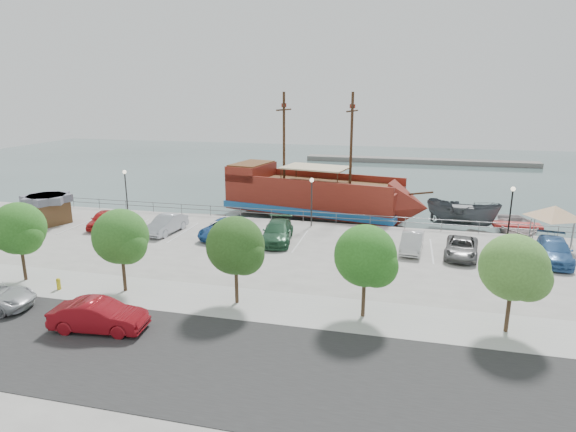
# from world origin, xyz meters

# --- Properties ---
(ground) EXTENTS (160.00, 160.00, 0.00)m
(ground) POSITION_xyz_m (0.00, 0.00, -1.00)
(ground) COLOR #334B48
(street) EXTENTS (100.00, 8.00, 0.04)m
(street) POSITION_xyz_m (0.00, -16.00, 0.01)
(street) COLOR #252525
(street) RESTS_ON land_slab
(sidewalk) EXTENTS (100.00, 4.00, 0.05)m
(sidewalk) POSITION_xyz_m (0.00, -10.00, 0.01)
(sidewalk) COLOR #A7A7A7
(sidewalk) RESTS_ON land_slab
(seawall_railing) EXTENTS (50.00, 0.06, 1.00)m
(seawall_railing) POSITION_xyz_m (0.00, 7.80, 0.53)
(seawall_railing) COLOR slate
(seawall_railing) RESTS_ON land_slab
(far_shore) EXTENTS (40.00, 3.00, 0.80)m
(far_shore) POSITION_xyz_m (10.00, 55.00, -0.60)
(far_shore) COLOR slate
(far_shore) RESTS_ON ground
(pirate_ship) EXTENTS (20.91, 9.31, 12.98)m
(pirate_ship) POSITION_xyz_m (0.30, 13.10, 1.17)
(pirate_ship) COLOR maroon
(pirate_ship) RESTS_ON ground
(patrol_boat) EXTENTS (7.15, 4.75, 2.59)m
(patrol_boat) POSITION_xyz_m (13.06, 11.96, 0.29)
(patrol_boat) COLOR #41454A
(patrol_boat) RESTS_ON ground
(speedboat) EXTENTS (5.21, 7.13, 1.44)m
(speedboat) POSITION_xyz_m (17.52, 10.75, -0.28)
(speedboat) COLOR beige
(speedboat) RESTS_ON ground
(dock_west) EXTENTS (7.61, 2.90, 0.42)m
(dock_west) POSITION_xyz_m (-13.15, 9.20, -0.79)
(dock_west) COLOR gray
(dock_west) RESTS_ON ground
(dock_mid) EXTENTS (6.52, 2.06, 0.37)m
(dock_mid) POSITION_xyz_m (7.05, 9.20, -0.82)
(dock_mid) COLOR gray
(dock_mid) RESTS_ON ground
(dock_east) EXTENTS (6.43, 4.21, 0.36)m
(dock_east) POSITION_xyz_m (16.17, 9.20, -0.82)
(dock_east) COLOR gray
(dock_east) RESTS_ON ground
(shed) EXTENTS (4.08, 4.08, 2.60)m
(shed) POSITION_xyz_m (-22.95, 1.76, 1.39)
(shed) COLOR brown
(shed) RESTS_ON land_slab
(canopy_tent) EXTENTS (5.62, 5.62, 3.69)m
(canopy_tent) POSITION_xyz_m (18.80, 5.23, 3.21)
(canopy_tent) COLOR slate
(canopy_tent) RESTS_ON land_slab
(street_sedan) EXTENTS (4.86, 2.15, 1.55)m
(street_sedan) POSITION_xyz_m (-6.54, -14.61, 0.78)
(street_sedan) COLOR maroon
(street_sedan) RESTS_ON street
(fire_hydrant) EXTENTS (0.26, 0.26, 0.75)m
(fire_hydrant) POSITION_xyz_m (-11.94, -10.80, 0.41)
(fire_hydrant) COLOR gold
(fire_hydrant) RESTS_ON sidewalk
(lamp_post_left) EXTENTS (0.36, 0.36, 4.28)m
(lamp_post_left) POSITION_xyz_m (-18.00, 6.50, 2.94)
(lamp_post_left) COLOR black
(lamp_post_left) RESTS_ON land_slab
(lamp_post_mid) EXTENTS (0.36, 0.36, 4.28)m
(lamp_post_mid) POSITION_xyz_m (0.00, 6.50, 2.94)
(lamp_post_mid) COLOR black
(lamp_post_mid) RESTS_ON land_slab
(lamp_post_right) EXTENTS (0.36, 0.36, 4.28)m
(lamp_post_right) POSITION_xyz_m (16.00, 6.50, 2.94)
(lamp_post_right) COLOR black
(lamp_post_right) RESTS_ON land_slab
(tree_b) EXTENTS (3.30, 3.20, 5.00)m
(tree_b) POSITION_xyz_m (-14.85, -10.07, 3.30)
(tree_b) COLOR #473321
(tree_b) RESTS_ON sidewalk
(tree_c) EXTENTS (3.30, 3.20, 5.00)m
(tree_c) POSITION_xyz_m (-7.85, -10.07, 3.30)
(tree_c) COLOR #473321
(tree_c) RESTS_ON sidewalk
(tree_d) EXTENTS (3.30, 3.20, 5.00)m
(tree_d) POSITION_xyz_m (-0.85, -10.07, 3.30)
(tree_d) COLOR #473321
(tree_d) RESTS_ON sidewalk
(tree_e) EXTENTS (3.30, 3.20, 5.00)m
(tree_e) POSITION_xyz_m (6.15, -10.07, 3.30)
(tree_e) COLOR #473321
(tree_e) RESTS_ON sidewalk
(tree_f) EXTENTS (3.30, 3.20, 5.00)m
(tree_f) POSITION_xyz_m (13.15, -10.07, 3.30)
(tree_f) COLOR #473321
(tree_f) RESTS_ON sidewalk
(parked_car_a) EXTENTS (2.50, 4.43, 1.42)m
(parked_car_a) POSITION_xyz_m (-17.52, 1.89, 0.71)
(parked_car_a) COLOR red
(parked_car_a) RESTS_ON land_slab
(parked_car_b) EXTENTS (2.06, 4.69, 1.50)m
(parked_car_b) POSITION_xyz_m (-11.37, 1.59, 0.75)
(parked_car_b) COLOR #B0B5BF
(parked_car_b) RESTS_ON land_slab
(parked_car_c) EXTENTS (3.02, 5.32, 1.40)m
(parked_car_c) POSITION_xyz_m (-6.42, 1.73, 0.70)
(parked_car_c) COLOR #1D4A8C
(parked_car_c) RESTS_ON land_slab
(parked_car_d) EXTENTS (2.98, 5.70, 1.58)m
(parked_car_d) POSITION_xyz_m (-1.73, 1.53, 0.79)
(parked_car_d) COLOR #295A3B
(parked_car_d) RESTS_ON land_slab
(parked_car_f) EXTENTS (1.85, 4.39, 1.41)m
(parked_car_f) POSITION_xyz_m (8.53, 1.61, 0.70)
(parked_car_f) COLOR silver
(parked_car_f) RESTS_ON land_slab
(parked_car_g) EXTENTS (2.82, 5.01, 1.32)m
(parked_car_g) POSITION_xyz_m (11.97, 1.26, 0.66)
(parked_car_g) COLOR #5F5F5F
(parked_car_g) RESTS_ON land_slab
(parked_car_h) EXTENTS (2.94, 5.63, 1.56)m
(parked_car_h) POSITION_xyz_m (18.09, 1.73, 0.78)
(parked_car_h) COLOR #33639E
(parked_car_h) RESTS_ON land_slab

